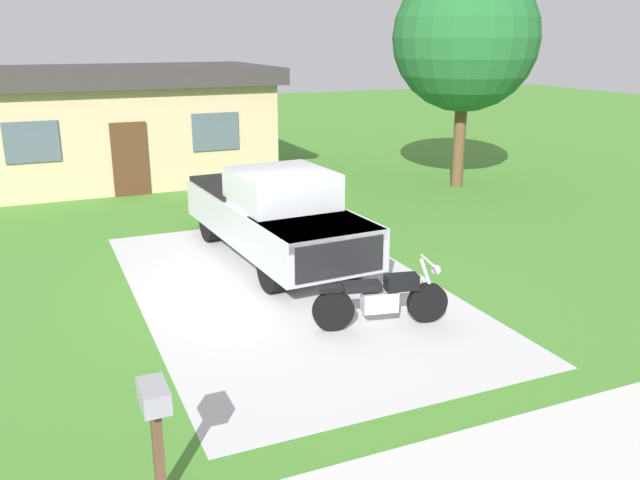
% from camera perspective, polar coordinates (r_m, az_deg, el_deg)
% --- Properties ---
extents(ground_plane, '(80.00, 80.00, 0.00)m').
position_cam_1_polar(ground_plane, '(12.24, -2.83, -4.17)').
color(ground_plane, '#46822D').
extents(driveway_pad, '(5.25, 8.94, 0.01)m').
position_cam_1_polar(driveway_pad, '(12.24, -2.83, -4.16)').
color(driveway_pad, '#BDBDBD').
rests_on(driveway_pad, ground).
extents(motorcycle, '(2.19, 0.80, 1.09)m').
position_cam_1_polar(motorcycle, '(10.59, 5.34, -4.97)').
color(motorcycle, black).
rests_on(motorcycle, ground).
extents(pickup_truck, '(2.35, 5.73, 1.90)m').
position_cam_1_polar(pickup_truck, '(13.76, -4.01, 2.39)').
color(pickup_truck, black).
rests_on(pickup_truck, ground).
extents(mailbox, '(0.26, 0.48, 1.26)m').
position_cam_1_polar(mailbox, '(6.81, -13.91, -14.04)').
color(mailbox, '#4C3823').
rests_on(mailbox, ground).
extents(shade_tree, '(4.21, 4.21, 6.47)m').
position_cam_1_polar(shade_tree, '(20.49, 12.32, 16.48)').
color(shade_tree, brown).
rests_on(shade_tree, ground).
extents(neighbor_house, '(9.60, 5.60, 3.50)m').
position_cam_1_polar(neighbor_house, '(22.25, -17.01, 9.54)').
color(neighbor_house, tan).
rests_on(neighbor_house, ground).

